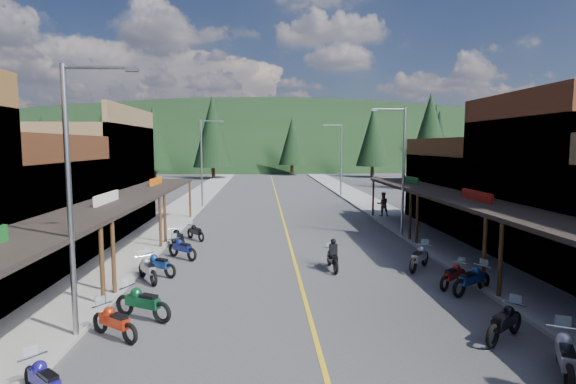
{
  "coord_description": "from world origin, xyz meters",
  "views": [
    {
      "loc": [
        -1.54,
        -19.12,
        5.74
      ],
      "look_at": [
        -0.08,
        6.92,
        3.0
      ],
      "focal_mm": 28.0,
      "sensor_mm": 36.0,
      "label": 1
    }
  ],
  "objects": [
    {
      "name": "ground",
      "position": [
        0.0,
        0.0,
        0.0
      ],
      "size": [
        220.0,
        220.0,
        0.0
      ],
      "primitive_type": "plane",
      "color": "#38383A",
      "rests_on": "ground"
    },
    {
      "name": "centerline",
      "position": [
        0.0,
        20.0,
        0.01
      ],
      "size": [
        0.15,
        90.0,
        0.01
      ],
      "primitive_type": "cube",
      "color": "gold",
      "rests_on": "ground"
    },
    {
      "name": "sidewalk_west",
      "position": [
        -8.7,
        20.0,
        0.07
      ],
      "size": [
        3.4,
        94.0,
        0.15
      ],
      "primitive_type": "cube",
      "color": "gray",
      "rests_on": "ground"
    },
    {
      "name": "sidewalk_east",
      "position": [
        8.7,
        20.0,
        0.07
      ],
      "size": [
        3.4,
        94.0,
        0.15
      ],
      "primitive_type": "cube",
      "color": "gray",
      "rests_on": "ground"
    },
    {
      "name": "shop_west_3",
      "position": [
        -13.78,
        11.3,
        3.52
      ],
      "size": [
        10.9,
        10.2,
        8.2
      ],
      "color": "brown",
      "rests_on": "ground"
    },
    {
      "name": "shop_east_3",
      "position": [
        13.75,
        11.3,
        2.53
      ],
      "size": [
        10.9,
        10.2,
        6.2
      ],
      "color": "#4C2D16",
      "rests_on": "ground"
    },
    {
      "name": "streetlight_0",
      "position": [
        -6.95,
        -6.0,
        4.46
      ],
      "size": [
        2.16,
        0.18,
        8.0
      ],
      "color": "gray",
      "rests_on": "ground"
    },
    {
      "name": "streetlight_1",
      "position": [
        -6.95,
        22.0,
        4.46
      ],
      "size": [
        2.16,
        0.18,
        8.0
      ],
      "color": "gray",
      "rests_on": "ground"
    },
    {
      "name": "streetlight_2",
      "position": [
        6.95,
        8.0,
        4.46
      ],
      "size": [
        2.16,
        0.18,
        8.0
      ],
      "color": "gray",
      "rests_on": "ground"
    },
    {
      "name": "streetlight_3",
      "position": [
        6.95,
        30.0,
        4.46
      ],
      "size": [
        2.16,
        0.18,
        8.0
      ],
      "color": "gray",
      "rests_on": "ground"
    },
    {
      "name": "ridge_hill",
      "position": [
        0.0,
        135.0,
        0.0
      ],
      "size": [
        310.0,
        140.0,
        60.0
      ],
      "primitive_type": "ellipsoid",
      "color": "black",
      "rests_on": "ground"
    },
    {
      "name": "pine_0",
      "position": [
        -40.0,
        62.0,
        6.48
      ],
      "size": [
        5.04,
        5.04,
        11.0
      ],
      "color": "black",
      "rests_on": "ground"
    },
    {
      "name": "pine_1",
      "position": [
        -24.0,
        70.0,
        7.24
      ],
      "size": [
        5.88,
        5.88,
        12.5
      ],
      "color": "black",
      "rests_on": "ground"
    },
    {
      "name": "pine_2",
      "position": [
        -10.0,
        58.0,
        7.99
      ],
      "size": [
        6.72,
        6.72,
        14.0
      ],
      "color": "black",
      "rests_on": "ground"
    },
    {
      "name": "pine_3",
      "position": [
        4.0,
        66.0,
        6.48
      ],
      "size": [
        5.04,
        5.04,
        11.0
      ],
      "color": "black",
      "rests_on": "ground"
    },
    {
      "name": "pine_4",
      "position": [
        18.0,
        60.0,
        7.24
      ],
      "size": [
        5.88,
        5.88,
        12.5
      ],
      "color": "black",
      "rests_on": "ground"
    },
    {
      "name": "pine_5",
      "position": [
        34.0,
        72.0,
        7.99
      ],
      "size": [
        6.72,
        6.72,
        14.0
      ],
      "color": "black",
      "rests_on": "ground"
    },
    {
      "name": "pine_6",
      "position": [
        46.0,
        64.0,
        6.48
      ],
      "size": [
        5.04,
        5.04,
        11.0
      ],
      "color": "black",
      "rests_on": "ground"
    },
    {
      "name": "pine_7",
      "position": [
        -32.0,
        76.0,
        7.24
      ],
      "size": [
        5.88,
        5.88,
        12.5
      ],
      "color": "black",
      "rests_on": "ground"
    },
    {
      "name": "pine_8",
      "position": [
        -22.0,
        40.0,
        5.98
      ],
      "size": [
        4.48,
        4.48,
        10.0
      ],
      "color": "black",
      "rests_on": "ground"
    },
    {
      "name": "pine_9",
      "position": [
        24.0,
        45.0,
        6.38
      ],
      "size": [
        4.93,
        4.93,
        10.8
      ],
      "color": "black",
      "rests_on": "ground"
    },
    {
      "name": "pine_10",
      "position": [
        -18.0,
        50.0,
        6.78
      ],
      "size": [
        5.38,
        5.38,
        11.6
      ],
      "color": "black",
      "rests_on": "ground"
    },
    {
      "name": "pine_11",
      "position": [
        20.0,
        38.0,
        7.19
      ],
      "size": [
        5.82,
        5.82,
        12.4
      ],
      "color": "black",
      "rests_on": "ground"
    },
    {
      "name": "bike_west_4",
      "position": [
        -6.41,
        -9.38,
        0.56
      ],
      "size": [
        1.89,
        1.8,
        1.12
      ],
      "primitive_type": null,
      "rotation": [
        0.0,
        0.0,
        0.83
      ],
      "color": "navy",
      "rests_on": "ground"
    },
    {
      "name": "bike_west_5",
      "position": [
        -5.96,
        -6.05,
        0.57
      ],
      "size": [
        1.99,
        1.73,
        1.14
      ],
      "primitive_type": null,
      "rotation": [
        0.0,
        0.0,
        0.93
      ],
      "color": "#B5260C",
      "rests_on": "ground"
    },
    {
      "name": "bike_west_6",
      "position": [
        -5.52,
        -4.59,
        0.63
      ],
      "size": [
        2.3,
        1.69,
        1.26
      ],
      "primitive_type": null,
      "rotation": [
        0.0,
        0.0,
        1.08
      ],
      "color": "#0E4827",
      "rests_on": "ground"
    },
    {
      "name": "bike_west_7",
      "position": [
        -6.4,
        -0.41,
        0.6
      ],
      "size": [
        1.69,
        2.14,
        1.19
      ],
      "primitive_type": null,
      "rotation": [
        0.0,
        0.0,
        0.55
      ],
      "color": "gray",
      "rests_on": "ground"
    },
    {
      "name": "bike_west_8",
      "position": [
        -6.16,
        0.41,
        0.57
      ],
      "size": [
        2.04,
        1.66,
        1.15
      ],
      "primitive_type": null,
      "rotation": [
        0.0,
        0.0,
        0.99
      ],
      "color": "navy",
      "rests_on": "ground"
    },
    {
      "name": "bike_west_9",
      "position": [
        -5.63,
        3.37,
        0.59
      ],
      "size": [
        2.0,
        1.91,
        1.19
      ],
      "primitive_type": null,
      "rotation": [
        0.0,
        0.0,
        0.83
      ],
      "color": "navy",
      "rests_on": "ground"
    },
    {
      "name": "bike_west_10",
      "position": [
        -6.3,
        5.84,
        0.61
      ],
      "size": [
        1.64,
        2.21,
        1.22
      ],
      "primitive_type": null,
      "rotation": [
        0.0,
        0.0,
        0.5
      ],
      "color": "black",
      "rests_on": "ground"
    },
    {
      "name": "bike_west_11",
      "position": [
        -5.63,
        7.9,
        0.55
      ],
      "size": [
        1.66,
        1.92,
        1.09
      ],
      "primitive_type": null,
      "rotation": [
        0.0,
        0.0,
        0.64
      ],
      "color": "black",
      "rests_on": "ground"
    },
    {
      "name": "bike_east_4",
      "position": [
        5.82,
        -9.04,
        0.66
      ],
      "size": [
        1.78,
        2.4,
        1.32
      ],
      "primitive_type": null,
      "rotation": [
        0.0,
        0.0,
        -0.5
      ],
      "color": "#AFAEB4",
      "rests_on": "ground"
    },
    {
      "name": "bike_east_5",
      "position": [
        5.53,
        -6.8,
        0.6
      ],
      "size": [
        2.1,
        1.85,
        1.2
      ],
      "primitive_type": null,
      "rotation": [
        0.0,
        0.0,
        -0.91
      ],
      "color": "black",
      "rests_on": "ground"
    },
    {
      "name": "bike_east_6",
      "position": [
        6.49,
        -2.7,
        0.62
      ],
      "size": [
        2.25,
        1.72,
        1.25
      ],
      "primitive_type": null,
      "rotation": [
        0.0,
        0.0,
        -1.04
      ],
      "color": "navy",
      "rests_on": "ground"
    },
    {
      "name": "bike_east_7",
      "position": [
        6.12,
        -1.88,
        0.56
      ],
      "size": [
        1.92,
        1.74,
        1.11
      ],
      "primitive_type": null,
      "rotation": [
        0.0,
        0.0,
        -0.88
      ],
      "color": "maroon",
      "rests_on": "ground"
    },
    {
      "name": "bike_east_8",
      "position": [
        5.64,
        0.75,
        0.64
      ],
      "size": [
        1.97,
        2.21,
        1.28
      ],
      "primitive_type": null,
      "rotation": [
        0.0,
        0.0,
        -0.67
      ],
      "color": "gray",
      "rests_on": "ground"
    },
    {
      "name": "rider_on_bike",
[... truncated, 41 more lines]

